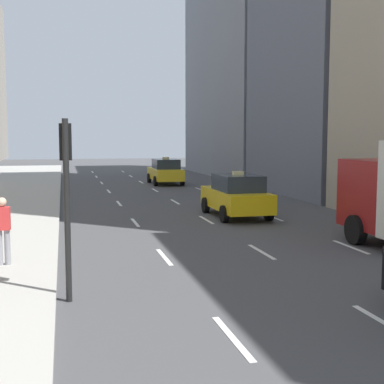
{
  "coord_description": "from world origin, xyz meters",
  "views": [
    {
      "loc": [
        -2.8,
        0.01,
        3.25
      ],
      "look_at": [
        0.81,
        14.97,
        1.65
      ],
      "focal_mm": 50.0,
      "sensor_mm": 36.0,
      "label": 1
    }
  ],
  "objects_px": {
    "taxi_lead": "(236,195)",
    "pedestrian_far_walking": "(3,227)",
    "traffic_light_pole": "(66,180)",
    "taxi_second": "(165,171)"
  },
  "relations": [
    {
      "from": "taxi_lead",
      "to": "traffic_light_pole",
      "type": "height_order",
      "value": "traffic_light_pole"
    },
    {
      "from": "taxi_lead",
      "to": "taxi_second",
      "type": "relative_size",
      "value": 1.0
    },
    {
      "from": "pedestrian_far_walking",
      "to": "traffic_light_pole",
      "type": "xyz_separation_m",
      "value": [
        1.51,
        -2.77,
        1.34
      ]
    },
    {
      "from": "taxi_lead",
      "to": "traffic_light_pole",
      "type": "xyz_separation_m",
      "value": [
        -6.75,
        -9.84,
        1.53
      ]
    },
    {
      "from": "taxi_lead",
      "to": "pedestrian_far_walking",
      "type": "relative_size",
      "value": 2.67
    },
    {
      "from": "pedestrian_far_walking",
      "to": "traffic_light_pole",
      "type": "relative_size",
      "value": 0.46
    },
    {
      "from": "taxi_lead",
      "to": "traffic_light_pole",
      "type": "relative_size",
      "value": 1.22
    },
    {
      "from": "pedestrian_far_walking",
      "to": "taxi_second",
      "type": "bearing_deg",
      "value": 69.87
    },
    {
      "from": "taxi_second",
      "to": "pedestrian_far_walking",
      "type": "xyz_separation_m",
      "value": [
        -8.26,
        -22.53,
        0.19
      ]
    },
    {
      "from": "taxi_second",
      "to": "traffic_light_pole",
      "type": "relative_size",
      "value": 1.22
    }
  ]
}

